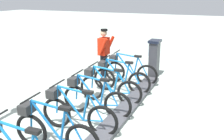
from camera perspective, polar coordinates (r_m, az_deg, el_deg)
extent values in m
plane|color=#ADBBAF|center=(5.76, 0.64, -11.87)|extent=(60.00, 60.00, 0.00)
cube|color=#47474C|center=(5.74, 0.64, -11.43)|extent=(0.44, 6.39, 0.10)
cube|color=#38383D|center=(8.71, 9.40, 2.23)|extent=(0.28, 0.44, 1.20)
cube|color=#194C8C|center=(8.67, 8.55, 4.57)|extent=(0.03, 0.30, 0.40)
cube|color=black|center=(8.57, 9.60, 6.37)|extent=(0.36, 0.52, 0.08)
torus|color=black|center=(7.92, 7.83, -1.18)|extent=(0.67, 0.10, 0.67)
torus|color=black|center=(8.20, 0.68, -0.38)|extent=(0.67, 0.10, 0.67)
cylinder|color=blue|center=(8.02, 2.98, 1.27)|extent=(0.60, 0.07, 0.70)
cylinder|color=blue|center=(7.94, 5.33, 0.79)|extent=(0.17, 0.05, 0.61)
cylinder|color=blue|center=(7.93, 3.43, 3.32)|extent=(0.69, 0.08, 0.11)
cylinder|color=blue|center=(7.98, 6.34, -1.20)|extent=(0.43, 0.05, 0.09)
cylinder|color=blue|center=(7.88, 6.83, 0.83)|extent=(0.33, 0.05, 0.56)
cylinder|color=blue|center=(8.11, 0.88, 1.67)|extent=(0.10, 0.04, 0.62)
cube|color=black|center=(7.84, 5.82, 3.06)|extent=(0.22, 0.11, 0.06)
cylinder|color=black|center=(8.01, 1.10, 4.12)|extent=(0.06, 0.54, 0.03)
cube|color=#2D2D2D|center=(8.10, 0.35, 2.66)|extent=(0.21, 0.29, 0.18)
torus|color=black|center=(7.20, 6.09, -2.99)|extent=(0.67, 0.10, 0.67)
torus|color=black|center=(7.51, -1.68, -2.04)|extent=(0.67, 0.10, 0.67)
cylinder|color=blue|center=(7.31, 0.79, -0.28)|extent=(0.60, 0.07, 0.70)
cylinder|color=blue|center=(7.21, 3.35, -0.82)|extent=(0.17, 0.05, 0.61)
cylinder|color=blue|center=(7.20, 1.25, 1.96)|extent=(0.69, 0.08, 0.11)
cylinder|color=blue|center=(7.26, 4.46, -3.00)|extent=(0.43, 0.05, 0.09)
cylinder|color=blue|center=(7.15, 4.97, -0.80)|extent=(0.33, 0.05, 0.56)
cylinder|color=blue|center=(7.40, -1.49, 0.18)|extent=(0.10, 0.04, 0.62)
cube|color=black|center=(7.10, 3.85, 1.66)|extent=(0.22, 0.11, 0.06)
cylinder|color=black|center=(7.30, -1.29, 2.84)|extent=(0.06, 0.54, 0.03)
cube|color=#2D2D2D|center=(7.40, -2.07, 1.26)|extent=(0.21, 0.29, 0.18)
torus|color=black|center=(6.49, 3.95, -5.20)|extent=(0.67, 0.10, 0.67)
torus|color=black|center=(6.84, -4.51, -4.03)|extent=(0.67, 0.10, 0.67)
cylinder|color=#177AC2|center=(6.61, -1.88, -2.15)|extent=(0.60, 0.07, 0.70)
cylinder|color=#177AC2|center=(6.51, 0.92, -2.79)|extent=(0.17, 0.05, 0.61)
cylinder|color=#177AC2|center=(6.50, -1.41, 0.29)|extent=(0.69, 0.08, 0.11)
cylinder|color=#177AC2|center=(6.56, 2.16, -5.19)|extent=(0.43, 0.05, 0.09)
cylinder|color=#177AC2|center=(6.43, 2.70, -2.78)|extent=(0.33, 0.05, 0.56)
cylinder|color=#177AC2|center=(6.72, -4.34, -1.62)|extent=(0.10, 0.04, 0.62)
cube|color=black|center=(6.38, 1.44, -0.06)|extent=(0.22, 0.11, 0.06)
cylinder|color=black|center=(6.61, -4.17, 1.29)|extent=(0.06, 0.54, 0.03)
cube|color=#2D2D2D|center=(6.71, -4.99, -0.43)|extent=(0.21, 0.29, 0.18)
torus|color=black|center=(5.80, 1.28, -7.94)|extent=(0.67, 0.10, 0.67)
torus|color=black|center=(6.20, -7.97, -6.43)|extent=(0.67, 0.10, 0.67)
cylinder|color=blue|center=(5.94, -5.16, -4.45)|extent=(0.60, 0.07, 0.70)
cylinder|color=blue|center=(5.83, -2.10, -5.22)|extent=(0.17, 0.05, 0.61)
cylinder|color=blue|center=(5.82, -4.71, -1.77)|extent=(0.69, 0.08, 0.11)
cylinder|color=blue|center=(5.88, -0.69, -7.88)|extent=(0.43, 0.05, 0.09)
cylinder|color=blue|center=(5.74, -0.14, -5.25)|extent=(0.33, 0.05, 0.56)
cylinder|color=blue|center=(6.07, -7.83, -3.80)|extent=(0.10, 0.04, 0.62)
cube|color=black|center=(5.69, -1.58, -2.22)|extent=(0.22, 0.11, 0.06)
cylinder|color=black|center=(5.94, -7.72, -0.61)|extent=(0.06, 0.54, 0.03)
cube|color=#2D2D2D|center=(6.06, -8.55, -2.49)|extent=(0.21, 0.29, 0.18)
torus|color=black|center=(5.15, -2.14, -11.36)|extent=(0.67, 0.10, 0.67)
torus|color=black|center=(5.60, -12.23, -9.32)|extent=(0.67, 0.10, 0.67)
cylinder|color=#1C75BE|center=(5.31, -9.28, -7.29)|extent=(0.60, 0.07, 0.70)
cylinder|color=#1C75BE|center=(5.18, -5.93, -8.25)|extent=(0.17, 0.05, 0.61)
cylinder|color=#1C75BE|center=(5.17, -8.86, -4.36)|extent=(0.69, 0.08, 0.11)
cylinder|color=#1C75BE|center=(5.24, -4.32, -11.22)|extent=(0.43, 0.05, 0.09)
cylinder|color=#1C75BE|center=(5.08, -3.77, -8.35)|extent=(0.33, 0.05, 0.56)
cylinder|color=#1C75BE|center=(5.46, -12.17, -6.48)|extent=(0.10, 0.04, 0.62)
cube|color=black|center=(5.02, -5.43, -4.95)|extent=(0.22, 0.11, 0.06)
cylinder|color=black|center=(5.31, -12.13, -2.99)|extent=(0.06, 0.54, 0.03)
cube|color=#2D2D2D|center=(5.45, -12.97, -5.01)|extent=(0.21, 0.29, 0.18)
torus|color=black|center=(5.05, -17.57, -12.80)|extent=(0.67, 0.10, 0.67)
cylinder|color=blue|center=(4.73, -14.53, -10.80)|extent=(0.60, 0.07, 0.70)
cylinder|color=blue|center=(4.58, -10.90, -12.05)|extent=(0.17, 0.05, 0.61)
cylinder|color=blue|center=(4.57, -14.19, -7.62)|extent=(0.69, 0.08, 0.11)
cylinder|color=blue|center=(4.47, -8.53, -12.29)|extent=(0.33, 0.05, 0.56)
cylinder|color=blue|center=(4.90, -17.61, -9.74)|extent=(0.10, 0.04, 0.62)
cube|color=black|center=(4.40, -10.46, -8.44)|extent=(0.22, 0.11, 0.06)
cylinder|color=black|center=(4.73, -17.70, -5.94)|extent=(0.06, 0.54, 0.03)
cube|color=#2D2D2D|center=(4.88, -18.50, -8.11)|extent=(0.21, 0.29, 0.18)
cylinder|color=#1771BC|center=(4.04, -21.14, -11.69)|extent=(0.69, 0.08, 0.11)
cube|color=black|center=(3.84, -17.19, -12.91)|extent=(0.22, 0.11, 0.06)
cube|color=white|center=(8.70, -1.11, -1.34)|extent=(0.26, 0.12, 0.10)
cube|color=white|center=(8.56, -2.48, -1.65)|extent=(0.26, 0.12, 0.10)
cylinder|color=black|center=(8.60, -1.51, 1.10)|extent=(0.15, 0.15, 0.82)
cylinder|color=black|center=(8.43, -2.12, 0.76)|extent=(0.15, 0.15, 0.82)
cube|color=red|center=(8.36, -1.86, 5.35)|extent=(0.27, 0.41, 0.56)
cylinder|color=red|center=(8.54, -0.46, 5.80)|extent=(0.34, 0.11, 0.57)
cylinder|color=red|center=(8.08, -2.07, 5.15)|extent=(0.34, 0.11, 0.57)
sphere|color=tan|center=(8.28, -1.88, 8.27)|extent=(0.22, 0.22, 0.22)
cylinder|color=black|center=(8.26, -1.77, 8.94)|extent=(0.22, 0.22, 0.06)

